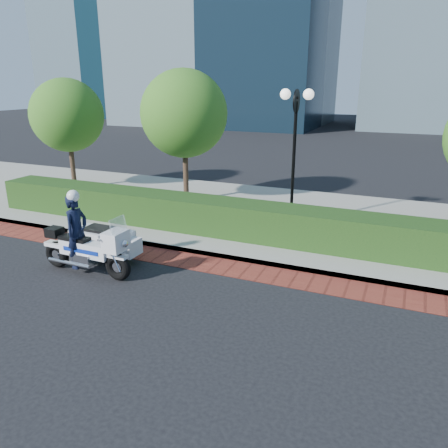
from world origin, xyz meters
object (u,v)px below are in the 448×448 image
at_px(lamppost, 295,137).
at_px(police_motorcycle, 92,241).
at_px(tree_a, 67,115).
at_px(tree_b, 184,114).

bearing_deg(lamppost, police_motorcycle, -127.34).
relative_size(tree_a, tree_b, 0.94).
xyz_separation_m(tree_a, police_motorcycle, (6.17, -6.31, -2.50)).
distance_m(lamppost, police_motorcycle, 6.69).
height_order(lamppost, tree_b, tree_b).
height_order(lamppost, tree_a, tree_a).
bearing_deg(tree_a, tree_b, 0.00).
height_order(tree_a, tree_b, tree_b).
bearing_deg(police_motorcycle, tree_a, 135.32).
distance_m(tree_a, police_motorcycle, 9.18).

